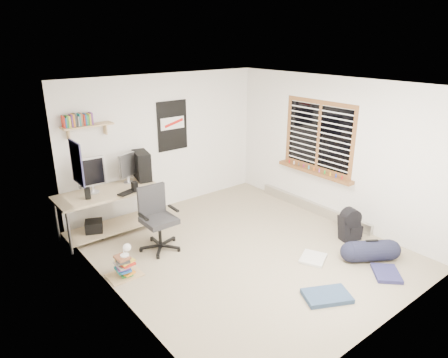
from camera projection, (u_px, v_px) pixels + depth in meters
floor at (245, 250)px, 6.15m from camera, size 4.00×4.50×0.01m
ceiling at (248, 84)px, 5.30m from camera, size 4.00×4.50×0.01m
back_wall at (165, 143)px, 7.38m from camera, size 4.00×0.01×2.50m
left_wall at (114, 209)px, 4.55m from camera, size 0.01×4.50×2.50m
right_wall at (333, 150)px, 6.90m from camera, size 0.01×4.50×2.50m
desk at (110, 213)px, 6.58m from camera, size 1.79×1.19×0.75m
monitor_left at (92, 178)px, 6.31m from camera, size 0.43×0.12×0.47m
monitor_right at (128, 171)px, 6.77m from camera, size 0.37×0.23×0.40m
pc_tower at (142, 165)px, 6.91m from camera, size 0.32×0.50×0.49m
keyboard at (129, 192)px, 6.38m from camera, size 0.41×0.25×0.02m
speaker_left at (88, 193)px, 6.12m from camera, size 0.11×0.11×0.17m
speaker_right at (135, 187)px, 6.40m from camera, size 0.09×0.09×0.16m
office_chair at (159, 220)px, 6.03m from camera, size 0.67×0.67×1.00m
wall_shelf at (88, 126)px, 6.27m from camera, size 0.80×0.22×0.24m
poster_back_wall at (172, 126)px, 7.35m from camera, size 0.62×0.03×0.92m
poster_left_wall at (77, 163)px, 5.36m from camera, size 0.02×0.42×0.60m
window at (318, 136)px, 7.02m from camera, size 0.10×1.50×1.26m
baseboard_heater at (312, 207)px, 7.48m from camera, size 0.08×2.50×0.18m
backpack at (349, 227)px, 6.43m from camera, size 0.38×0.34×0.42m
duffel_bag at (370, 252)px, 5.82m from camera, size 0.43×0.43×0.61m
tshirt at (313, 258)px, 5.88m from camera, size 0.51×0.48×0.04m
jeans_a at (327, 296)px, 5.01m from camera, size 0.68×0.58×0.06m
jeans_b at (386, 273)px, 5.49m from camera, size 0.55×0.55×0.06m
book_stack at (124, 266)px, 5.45m from camera, size 0.47×0.39×0.30m
desk_lamp at (124, 251)px, 5.36m from camera, size 0.14×0.21×0.20m
subwoofer at (94, 229)px, 6.50m from camera, size 0.35×0.35×0.30m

